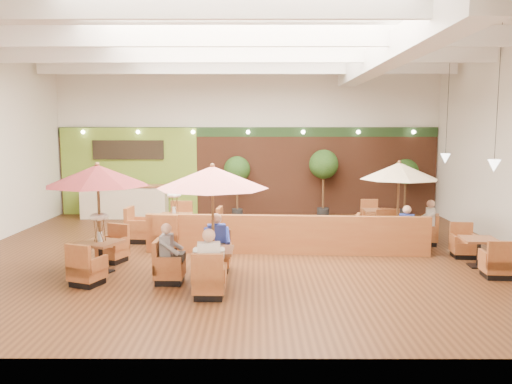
{
  "coord_description": "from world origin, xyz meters",
  "views": [
    {
      "loc": [
        0.33,
        -12.5,
        3.11
      ],
      "look_at": [
        0.3,
        0.5,
        1.5
      ],
      "focal_mm": 35.0,
      "sensor_mm": 36.0,
      "label": 1
    }
  ],
  "objects_px": {
    "booth_divider": "(286,235)",
    "topiary_1": "(324,167)",
    "service_counter": "(125,202)",
    "diner_1": "(217,237)",
    "topiary_2": "(406,174)",
    "table_3": "(174,227)",
    "diner_3": "(407,224)",
    "diner_0": "(209,257)",
    "table_5": "(377,221)",
    "diner_2": "(169,247)",
    "table_0": "(98,190)",
    "topiary_0": "(237,172)",
    "table_1": "(210,197)",
    "diner_4": "(428,218)",
    "table_4": "(479,253)",
    "table_2": "(399,187)"
  },
  "relations": [
    {
      "from": "booth_divider",
      "to": "topiary_1",
      "type": "xyz_separation_m",
      "value": [
        1.65,
        5.46,
        1.32
      ]
    },
    {
      "from": "service_counter",
      "to": "diner_1",
      "type": "relative_size",
      "value": 3.62
    },
    {
      "from": "topiary_2",
      "to": "service_counter",
      "type": "bearing_deg",
      "value": -178.86
    },
    {
      "from": "table_3",
      "to": "diner_1",
      "type": "xyz_separation_m",
      "value": [
        1.42,
        -2.86,
        0.34
      ]
    },
    {
      "from": "diner_3",
      "to": "diner_0",
      "type": "bearing_deg",
      "value": -124.99
    },
    {
      "from": "table_5",
      "to": "diner_2",
      "type": "bearing_deg",
      "value": -134.02
    },
    {
      "from": "service_counter",
      "to": "table_0",
      "type": "height_order",
      "value": "table_0"
    },
    {
      "from": "topiary_0",
      "to": "diner_0",
      "type": "relative_size",
      "value": 2.55
    },
    {
      "from": "table_0",
      "to": "topiary_2",
      "type": "height_order",
      "value": "table_0"
    },
    {
      "from": "table_1",
      "to": "diner_0",
      "type": "relative_size",
      "value": 2.86
    },
    {
      "from": "table_1",
      "to": "diner_4",
      "type": "bearing_deg",
      "value": 32.68
    },
    {
      "from": "table_4",
      "to": "topiary_1",
      "type": "relative_size",
      "value": 0.94
    },
    {
      "from": "table_2",
      "to": "topiary_1",
      "type": "bearing_deg",
      "value": 127.0
    },
    {
      "from": "topiary_1",
      "to": "diner_2",
      "type": "xyz_separation_m",
      "value": [
        -4.17,
        -7.88,
        -1.06
      ]
    },
    {
      "from": "table_0",
      "to": "table_2",
      "type": "distance_m",
      "value": 7.75
    },
    {
      "from": "table_0",
      "to": "diner_0",
      "type": "bearing_deg",
      "value": -10.82
    },
    {
      "from": "table_0",
      "to": "table_1",
      "type": "height_order",
      "value": "table_1"
    },
    {
      "from": "diner_2",
      "to": "diner_3",
      "type": "relative_size",
      "value": 1.03
    },
    {
      "from": "topiary_2",
      "to": "diner_0",
      "type": "height_order",
      "value": "topiary_2"
    },
    {
      "from": "service_counter",
      "to": "table_2",
      "type": "distance_m",
      "value": 9.59
    },
    {
      "from": "diner_4",
      "to": "table_4",
      "type": "bearing_deg",
      "value": -154.25
    },
    {
      "from": "topiary_0",
      "to": "table_1",
      "type": "bearing_deg",
      "value": -91.66
    },
    {
      "from": "service_counter",
      "to": "diner_3",
      "type": "distance_m",
      "value": 9.94
    },
    {
      "from": "service_counter",
      "to": "table_5",
      "type": "bearing_deg",
      "value": -15.82
    },
    {
      "from": "table_5",
      "to": "diner_0",
      "type": "bearing_deg",
      "value": -124.56
    },
    {
      "from": "table_5",
      "to": "diner_0",
      "type": "xyz_separation_m",
      "value": [
        -4.59,
        -6.19,
        0.46
      ]
    },
    {
      "from": "diner_1",
      "to": "diner_3",
      "type": "bearing_deg",
      "value": -168.17
    },
    {
      "from": "booth_divider",
      "to": "diner_2",
      "type": "distance_m",
      "value": 3.51
    },
    {
      "from": "table_1",
      "to": "topiary_2",
      "type": "bearing_deg",
      "value": 52.51
    },
    {
      "from": "topiary_1",
      "to": "diner_3",
      "type": "relative_size",
      "value": 3.2
    },
    {
      "from": "table_2",
      "to": "diner_0",
      "type": "xyz_separation_m",
      "value": [
        -4.71,
        -4.36,
        -0.81
      ]
    },
    {
      "from": "topiary_0",
      "to": "diner_1",
      "type": "distance_m",
      "value": 7.04
    },
    {
      "from": "table_2",
      "to": "topiary_0",
      "type": "bearing_deg",
      "value": 154.7
    },
    {
      "from": "topiary_1",
      "to": "topiary_2",
      "type": "height_order",
      "value": "topiary_1"
    },
    {
      "from": "table_3",
      "to": "topiary_1",
      "type": "distance_m",
      "value": 6.4
    },
    {
      "from": "table_0",
      "to": "table_5",
      "type": "bearing_deg",
      "value": 54.57
    },
    {
      "from": "service_counter",
      "to": "diner_4",
      "type": "distance_m",
      "value": 10.3
    },
    {
      "from": "table_2",
      "to": "diner_2",
      "type": "xyz_separation_m",
      "value": [
        -5.61,
        -3.46,
        -0.84
      ]
    },
    {
      "from": "table_4",
      "to": "topiary_1",
      "type": "distance_m",
      "value": 7.33
    },
    {
      "from": "table_2",
      "to": "diner_3",
      "type": "height_order",
      "value": "table_2"
    },
    {
      "from": "diner_1",
      "to": "booth_divider",
      "type": "bearing_deg",
      "value": -145.05
    },
    {
      "from": "table_5",
      "to": "diner_3",
      "type": "xyz_separation_m",
      "value": [
        0.12,
        -2.68,
        0.42
      ]
    },
    {
      "from": "table_3",
      "to": "diner_3",
      "type": "height_order",
      "value": "table_3"
    },
    {
      "from": "table_5",
      "to": "diner_1",
      "type": "height_order",
      "value": "diner_1"
    },
    {
      "from": "table_2",
      "to": "diner_1",
      "type": "xyz_separation_m",
      "value": [
        -4.71,
        -2.56,
        -0.82
      ]
    },
    {
      "from": "topiary_1",
      "to": "diner_4",
      "type": "relative_size",
      "value": 3.1
    },
    {
      "from": "diner_3",
      "to": "table_3",
      "type": "bearing_deg",
      "value": -172.19
    },
    {
      "from": "topiary_1",
      "to": "diner_1",
      "type": "xyz_separation_m",
      "value": [
        -3.27,
        -6.99,
        -1.04
      ]
    },
    {
      "from": "topiary_1",
      "to": "topiary_2",
      "type": "xyz_separation_m",
      "value": [
        2.94,
        0.0,
        -0.25
      ]
    },
    {
      "from": "table_4",
      "to": "table_0",
      "type": "bearing_deg",
      "value": -171.74
    }
  ]
}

